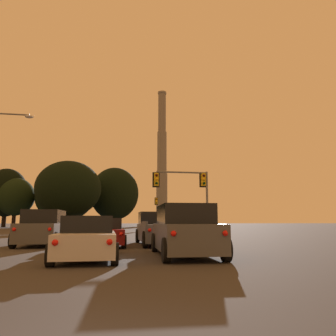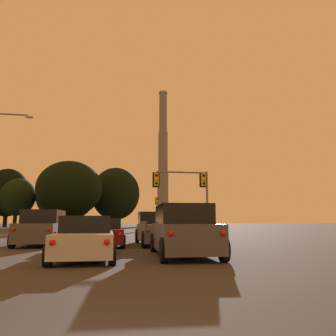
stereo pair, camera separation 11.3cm
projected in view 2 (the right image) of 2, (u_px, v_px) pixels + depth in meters
name	position (u px, v px, depth m)	size (l,w,h in m)	color
suv_right_lane_second	(183.00, 231.00, 12.06)	(2.27, 4.97, 1.86)	#4C4F54
suv_left_lane_front	(43.00, 228.00, 17.48)	(2.17, 4.93, 1.86)	#4C4F54
sedan_center_lane_front	(104.00, 233.00, 17.07)	(2.08, 4.74, 1.43)	maroon
pickup_truck_right_lane_front	(157.00, 230.00, 18.23)	(2.19, 5.51, 1.82)	#4C4F54
sedan_center_lane_second	(86.00, 239.00, 11.19)	(2.03, 4.72, 1.43)	silver
traffic_light_overhead_right	(189.00, 187.00, 26.79)	(4.71, 0.50, 5.36)	slate
traffic_light_far_right	(158.00, 208.00, 54.43)	(0.78, 0.50, 5.33)	slate
smokestack	(163.00, 171.00, 115.92)	(6.20, 6.20, 48.57)	slate
treeline_center_right	(116.00, 194.00, 81.03)	(11.80, 10.62, 14.64)	black
treeline_far_right	(17.00, 197.00, 76.46)	(8.65, 7.78, 11.47)	black
treeline_right_mid	(69.00, 189.00, 69.16)	(13.65, 12.28, 14.10)	black
treeline_far_left	(66.00, 198.00, 78.10)	(13.53, 12.18, 12.50)	black
treeline_center_left	(7.00, 193.00, 77.80)	(9.63, 8.66, 13.88)	black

